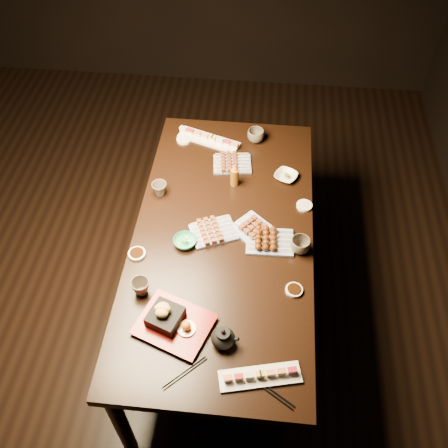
{
  "coord_description": "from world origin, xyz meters",
  "views": [
    {
      "loc": [
        0.59,
        -1.56,
        2.69
      ],
      "look_at": [
        0.42,
        0.07,
        0.77
      ],
      "focal_mm": 40.0,
      "sensor_mm": 36.0,
      "label": 1
    }
  ],
  "objects": [
    {
      "name": "teacup_far_left",
      "position": [
        0.06,
        0.26,
        0.79
      ],
      "size": [
        0.09,
        0.09,
        0.08
      ],
      "primitive_type": "imported",
      "rotation": [
        0.0,
        0.0,
        0.14
      ],
      "color": "#4E463C",
      "rests_on": "dining_table"
    },
    {
      "name": "yakitori_plate_left",
      "position": [
        0.42,
        0.53,
        0.78
      ],
      "size": [
        0.23,
        0.18,
        0.05
      ],
      "primitive_type": null,
      "rotation": [
        0.0,
        0.0,
        0.12
      ],
      "color": "#828EB6",
      "rests_on": "dining_table"
    },
    {
      "name": "teapot",
      "position": [
        0.48,
        -0.58,
        0.8
      ],
      "size": [
        0.13,
        0.13,
        0.1
      ],
      "primitive_type": null,
      "rotation": [
        0.0,
        0.0,
        -0.1
      ],
      "color": "black",
      "rests_on": "dining_table"
    },
    {
      "name": "dining_table",
      "position": [
        0.42,
        0.02,
        0.38
      ],
      "size": [
        1.0,
        1.85,
        0.75
      ],
      "primitive_type": "cube",
      "rotation": [
        0.0,
        0.0,
        -0.06
      ],
      "color": "black",
      "rests_on": "ground"
    },
    {
      "name": "sushi_platter_far",
      "position": [
        0.26,
        0.73,
        0.77
      ],
      "size": [
        0.39,
        0.22,
        0.05
      ],
      "primitive_type": null,
      "rotation": [
        0.0,
        0.0,
        2.8
      ],
      "color": "white",
      "rests_on": "dining_table"
    },
    {
      "name": "edamame_bowl_green",
      "position": [
        0.24,
        -0.06,
        0.77
      ],
      "size": [
        0.15,
        0.15,
        0.04
      ],
      "primitive_type": "imported",
      "rotation": [
        0.0,
        0.0,
        -0.34
      ],
      "color": "#34A06D",
      "rests_on": "dining_table"
    },
    {
      "name": "teacup_mid_right",
      "position": [
        0.8,
        -0.05,
        0.79
      ],
      "size": [
        0.11,
        0.11,
        0.08
      ],
      "primitive_type": "imported",
      "rotation": [
        0.0,
        0.0,
        -0.15
      ],
      "color": "#4E463C",
      "rests_on": "dining_table"
    },
    {
      "name": "sauce_dish_west",
      "position": [
        0.02,
        -0.15,
        0.76
      ],
      "size": [
        0.09,
        0.09,
        0.01
      ],
      "primitive_type": "cylinder",
      "rotation": [
        0.0,
        0.0,
        0.08
      ],
      "color": "white",
      "rests_on": "dining_table"
    },
    {
      "name": "yakitori_plate_center",
      "position": [
        0.37,
        0.02,
        0.78
      ],
      "size": [
        0.27,
        0.24,
        0.06
      ],
      "primitive_type": null,
      "rotation": [
        0.0,
        0.0,
        0.41
      ],
      "color": "#828EB6",
      "rests_on": "dining_table"
    },
    {
      "name": "condiment_bottle",
      "position": [
        0.45,
        0.38,
        0.82
      ],
      "size": [
        0.06,
        0.06,
        0.14
      ],
      "primitive_type": "cylinder",
      "rotation": [
        0.0,
        0.0,
        0.27
      ],
      "color": "brown",
      "rests_on": "dining_table"
    },
    {
      "name": "sauce_dish_east",
      "position": [
        0.83,
        0.25,
        0.76
      ],
      "size": [
        0.08,
        0.08,
        0.01
      ],
      "primitive_type": "cylinder",
      "rotation": [
        0.0,
        0.0,
        -0.0
      ],
      "color": "white",
      "rests_on": "dining_table"
    },
    {
      "name": "edamame_bowl_cream",
      "position": [
        0.73,
        0.45,
        0.76
      ],
      "size": [
        0.16,
        0.16,
        0.03
      ],
      "primitive_type": "imported",
      "rotation": [
        0.0,
        0.0,
        -0.47
      ],
      "color": "beige",
      "rests_on": "dining_table"
    },
    {
      "name": "sauce_dish_nw",
      "position": [
        0.11,
        0.71,
        0.76
      ],
      "size": [
        0.11,
        0.11,
        0.01
      ],
      "primitive_type": "cylinder",
      "rotation": [
        0.0,
        0.0,
        -0.49
      ],
      "color": "white",
      "rests_on": "dining_table"
    },
    {
      "name": "ground",
      "position": [
        0.0,
        0.0,
        0.0
      ],
      "size": [
        5.0,
        5.0,
        0.0
      ],
      "primitive_type": "plane",
      "color": "black",
      "rests_on": "ground"
    },
    {
      "name": "teacup_far_right",
      "position": [
        0.54,
        0.75,
        0.79
      ],
      "size": [
        0.12,
        0.12,
        0.08
      ],
      "primitive_type": "imported",
      "rotation": [
        0.0,
        0.0,
        0.3
      ],
      "color": "#4E463C",
      "rests_on": "dining_table"
    },
    {
      "name": "chopsticks_se",
      "position": [
        0.68,
        -0.76,
        0.75
      ],
      "size": [
        0.22,
        0.15,
        0.01
      ],
      "primitive_type": null,
      "rotation": [
        0.0,
        0.0,
        -0.56
      ],
      "color": "black",
      "rests_on": "dining_table"
    },
    {
      "name": "teacup_near_left",
      "position": [
        0.09,
        -0.36,
        0.79
      ],
      "size": [
        0.1,
        0.1,
        0.08
      ],
      "primitive_type": "imported",
      "rotation": [
        0.0,
        0.0,
        0.18
      ],
      "color": "#4E463C",
      "rests_on": "dining_table"
    },
    {
      "name": "tempura_tray",
      "position": [
        0.26,
        -0.52,
        0.81
      ],
      "size": [
        0.37,
        0.34,
        0.11
      ],
      "primitive_type": null,
      "rotation": [
        0.0,
        0.0,
        -0.35
      ],
      "color": "black",
      "rests_on": "dining_table"
    },
    {
      "name": "yakitori_plate_right",
      "position": [
        0.59,
        0.04,
        0.78
      ],
      "size": [
        0.29,
        0.28,
        0.06
      ],
      "primitive_type": null,
      "rotation": [
        0.0,
        0.0,
        -0.71
      ],
      "color": "#828EB6",
      "rests_on": "dining_table"
    },
    {
      "name": "sauce_dish_se",
      "position": [
        0.78,
        -0.29,
        0.76
      ],
      "size": [
        0.1,
        0.1,
        0.01
      ],
      "primitive_type": "cylinder",
      "rotation": [
        0.0,
        0.0,
        -0.23
      ],
      "color": "white",
      "rests_on": "dining_table"
    },
    {
      "name": "chopsticks_near",
      "position": [
        0.34,
        -0.73,
        0.75
      ],
      "size": [
        0.17,
        0.17,
        0.01
      ],
      "primitive_type": null,
      "rotation": [
        0.0,
        0.0,
        0.77
      ],
      "color": "black",
      "rests_on": "dining_table"
    },
    {
      "name": "sushi_platter_near",
      "position": [
        0.65,
        -0.72,
        0.77
      ],
      "size": [
        0.35,
        0.17,
        0.04
      ],
      "primitive_type": null,
      "rotation": [
        0.0,
        0.0,
        0.23
      ],
      "color": "white",
      "rests_on": "dining_table"
    },
    {
      "name": "tsukune_plate",
      "position": [
        0.66,
        -0.02,
        0.78
      ],
      "size": [
        0.24,
        0.18,
        0.06
      ],
      "primitive_type": null,
      "rotation": [
        0.0,
        0.0,
        0.03
      ],
      "color": "#828EB6",
      "rests_on": "dining_table"
    }
  ]
}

